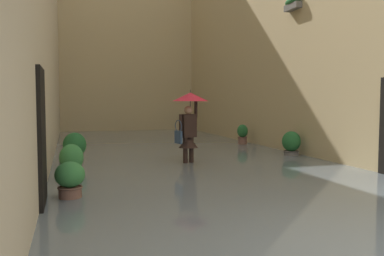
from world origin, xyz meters
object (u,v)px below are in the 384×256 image
(potted_plant_mid_right, at_px, (70,181))
(person_wading, at_px, (189,115))
(potted_plant_far_right, at_px, (75,148))
(potted_plant_far_left, at_px, (242,135))
(potted_plant_near_right, at_px, (72,163))
(potted_plant_near_left, at_px, (291,145))

(potted_plant_mid_right, bearing_deg, person_wading, -133.86)
(potted_plant_far_right, height_order, potted_plant_mid_right, potted_plant_far_right)
(potted_plant_mid_right, bearing_deg, potted_plant_far_left, -132.00)
(potted_plant_far_left, height_order, potted_plant_mid_right, potted_plant_far_left)
(person_wading, distance_m, potted_plant_far_right, 2.95)
(potted_plant_near_right, bearing_deg, potted_plant_near_left, -161.22)
(person_wading, xyz_separation_m, potted_plant_far_left, (-3.10, -3.64, -0.88))
(person_wading, bearing_deg, potted_plant_mid_right, 46.14)
(potted_plant_near_right, bearing_deg, potted_plant_far_right, -92.43)
(potted_plant_near_right, distance_m, potted_plant_mid_right, 1.42)
(potted_plant_near_right, relative_size, potted_plant_near_left, 1.04)
(person_wading, bearing_deg, potted_plant_far_left, -130.37)
(person_wading, relative_size, potted_plant_near_right, 2.30)
(person_wading, relative_size, potted_plant_far_left, 2.34)
(potted_plant_far_left, bearing_deg, potted_plant_far_right, 27.83)
(potted_plant_far_left, bearing_deg, potted_plant_mid_right, 48.00)
(potted_plant_near_left, relative_size, potted_plant_far_right, 0.90)
(person_wading, height_order, potted_plant_mid_right, person_wading)
(potted_plant_far_right, bearing_deg, potted_plant_mid_right, 87.97)
(potted_plant_far_left, relative_size, potted_plant_near_right, 0.98)
(person_wading, xyz_separation_m, potted_plant_mid_right, (2.92, 3.03, -0.93))
(potted_plant_near_left, bearing_deg, person_wading, 7.96)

